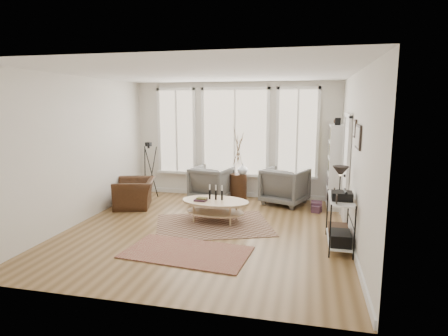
% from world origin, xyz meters
% --- Properties ---
extents(room, '(5.50, 5.54, 2.90)m').
position_xyz_m(room, '(0.02, 0.03, 1.43)').
color(room, olive).
rests_on(room, ground).
extents(bay_window, '(4.14, 0.12, 2.24)m').
position_xyz_m(bay_window, '(0.00, 2.71, 1.61)').
color(bay_window, tan).
rests_on(bay_window, ground).
extents(door, '(0.09, 1.06, 2.22)m').
position_xyz_m(door, '(2.57, 1.15, 1.12)').
color(door, silver).
rests_on(door, ground).
extents(bookcase, '(0.31, 0.85, 2.06)m').
position_xyz_m(bookcase, '(2.44, 2.23, 0.96)').
color(bookcase, white).
rests_on(bookcase, ground).
extents(low_shelf, '(0.38, 1.08, 1.30)m').
position_xyz_m(low_shelf, '(2.38, -0.30, 0.51)').
color(low_shelf, white).
rests_on(low_shelf, ground).
extents(wall_art, '(0.04, 0.88, 0.44)m').
position_xyz_m(wall_art, '(2.58, -0.27, 1.88)').
color(wall_art, black).
rests_on(wall_art, ground).
extents(rug_main, '(2.64, 2.32, 0.01)m').
position_xyz_m(rug_main, '(0.05, 0.30, 0.01)').
color(rug_main, brown).
rests_on(rug_main, ground).
extents(rug_runner, '(2.07, 1.28, 0.01)m').
position_xyz_m(rug_runner, '(-0.02, -1.14, 0.01)').
color(rug_runner, maroon).
rests_on(rug_runner, ground).
extents(coffee_table, '(1.45, 1.00, 0.64)m').
position_xyz_m(coffee_table, '(0.02, 0.55, 0.34)').
color(coffee_table, tan).
rests_on(coffee_table, ground).
extents(armchair_left, '(1.07, 1.09, 0.84)m').
position_xyz_m(armchair_left, '(-0.48, 2.22, 0.42)').
color(armchair_left, '#62615E').
rests_on(armchair_left, ground).
extents(armchair_right, '(1.22, 1.24, 0.87)m').
position_xyz_m(armchair_right, '(1.32, 2.23, 0.44)').
color(armchair_right, '#62615E').
rests_on(armchair_right, ground).
extents(side_table, '(0.44, 0.44, 1.83)m').
position_xyz_m(side_table, '(0.15, 2.39, 0.88)').
color(side_table, '#3A2113').
rests_on(side_table, ground).
extents(vase, '(0.29, 0.29, 0.27)m').
position_xyz_m(vase, '(0.27, 2.36, 0.79)').
color(vase, silver).
rests_on(vase, side_table).
extents(accent_chair, '(1.21, 1.12, 0.64)m').
position_xyz_m(accent_chair, '(-2.06, 1.21, 0.32)').
color(accent_chair, '#3A2113').
rests_on(accent_chair, ground).
extents(tripod_camera, '(0.50, 0.50, 1.41)m').
position_xyz_m(tripod_camera, '(-2.08, 2.10, 0.65)').
color(tripod_camera, black).
rests_on(tripod_camera, ground).
extents(book_stack_near, '(0.24, 0.31, 0.19)m').
position_xyz_m(book_stack_near, '(2.05, 1.83, 0.10)').
color(book_stack_near, maroon).
rests_on(book_stack_near, ground).
extents(book_stack_far, '(0.23, 0.27, 0.15)m').
position_xyz_m(book_stack_far, '(2.05, 1.68, 0.07)').
color(book_stack_far, maroon).
rests_on(book_stack_far, ground).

